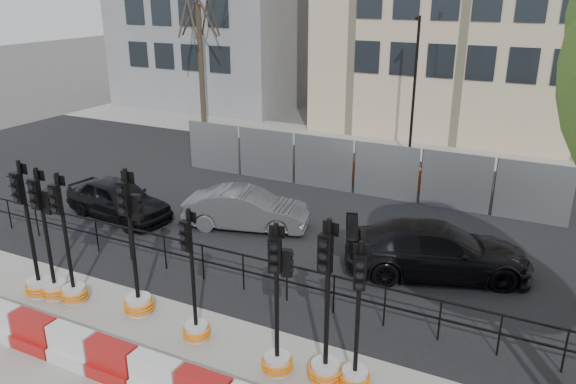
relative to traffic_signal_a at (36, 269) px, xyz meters
The scene contains 18 objects.
ground 4.58m from the traffic_signal_a, 15.77° to the left, with size 120.00×120.00×0.00m, color #51514C.
road 9.34m from the traffic_signal_a, 62.11° to the left, with size 40.00×14.00×0.03m, color black.
sidewalk_far 17.79m from the traffic_signal_a, 75.81° to the left, with size 40.00×4.00×0.02m, color gray.
kerb_railing 4.99m from the traffic_signal_a, 29.16° to the left, with size 18.00×0.04×1.00m.
heras_fencing 12.14m from the traffic_signal_a, 66.08° to the left, with size 14.33×1.72×2.00m.
lamp_post_far 17.11m from the traffic_signal_a, 73.32° to the left, with size 0.12×0.56×6.00m.
barrier_row 4.64m from the traffic_signal_a, 19.81° to the right, with size 14.65×0.50×0.80m.
traffic_signal_a is the anchor object (origin of this frame).
traffic_signal_b 0.46m from the traffic_signal_a, 11.71° to the left, with size 0.65×0.65×3.32m.
traffic_signal_c 1.00m from the traffic_signal_a, ahead, with size 0.64×0.64×3.26m.
traffic_signal_d 2.77m from the traffic_signal_a, ahead, with size 0.69×0.69×3.53m.
traffic_signal_e 4.51m from the traffic_signal_a, ahead, with size 0.59×0.59×3.02m.
traffic_signal_f 6.57m from the traffic_signal_a, ahead, with size 0.63×0.63×3.18m.
traffic_signal_g 7.50m from the traffic_signal_a, ahead, with size 0.66×0.66×3.37m.
traffic_signal_h 8.07m from the traffic_signal_a, ahead, with size 0.60×0.60×3.02m.
car_a 4.94m from the traffic_signal_a, 109.75° to the left, with size 4.05×2.09×1.32m, color black.
car_b 6.30m from the traffic_signal_a, 66.97° to the left, with size 4.06×2.30×1.27m, color #4D4E52.
car_c 10.02m from the traffic_signal_a, 32.71° to the left, with size 5.16×3.50×1.39m, color black.
Camera 1 is at (6.46, -9.32, 7.11)m, focal length 35.00 mm.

